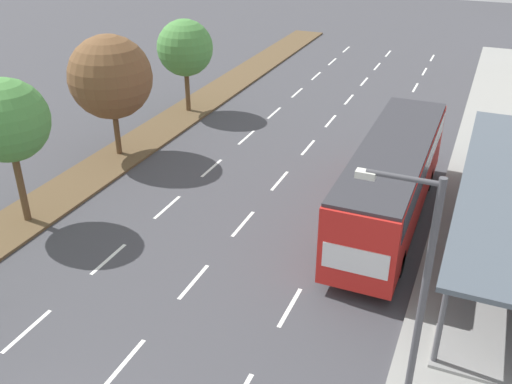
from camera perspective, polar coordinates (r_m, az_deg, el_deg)
median_strip at (r=32.82m, az=-9.04°, el=6.43°), size 2.60×52.00×0.12m
sidewalk_right at (r=28.43m, az=22.88°, el=1.00°), size 4.50×52.00×0.15m
lane_divider_left at (r=29.37m, az=-2.60°, el=4.01°), size 0.14×47.76×0.01m
lane_divider_center at (r=28.17m, az=3.87°, el=2.88°), size 0.14×47.76×0.01m
lane_divider_right at (r=27.36m, az=10.80°, el=1.63°), size 0.14×47.76×0.01m
bus_shelter at (r=21.99m, az=23.78°, el=-1.82°), size 2.90×14.02×2.86m
bus at (r=22.85m, az=13.33°, el=1.63°), size 2.54×11.29×3.37m
median_tree_second at (r=23.19m, az=-23.51°, el=6.50°), size 3.14×3.14×5.80m
median_tree_third at (r=28.42m, az=-14.27°, el=10.99°), size 3.98×3.98×5.90m
median_tree_fourth at (r=33.97m, az=-7.07°, el=14.01°), size 3.21×3.21×5.34m
streetlight at (r=13.79m, az=15.70°, el=-8.84°), size 1.91×0.24×6.50m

